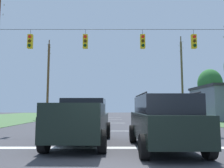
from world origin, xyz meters
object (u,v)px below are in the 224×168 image
(suv_black, at_px, (163,121))
(distant_car_crossing_white, at_px, (159,114))
(pickup_truck, at_px, (83,121))
(overhead_signal_span, at_px, (112,68))
(utility_pole_far_right, at_px, (182,77))
(utility_pole_far_left, at_px, (48,79))
(distant_car_oncoming, at_px, (92,113))
(distant_car_far_parked, at_px, (76,114))
(tree_roadside_left, at_px, (210,84))

(suv_black, xyz_separation_m, distant_car_crossing_white, (3.75, 18.57, -0.27))
(pickup_truck, bearing_deg, overhead_signal_span, 75.20)
(utility_pole_far_right, bearing_deg, utility_pole_far_left, 178.94)
(distant_car_oncoming, bearing_deg, overhead_signal_span, -80.57)
(distant_car_crossing_white, distance_m, utility_pole_far_right, 7.63)
(distant_car_crossing_white, xyz_separation_m, utility_pole_far_left, (-14.84, 4.17, 4.81))
(overhead_signal_span, bearing_deg, utility_pole_far_right, 58.76)
(utility_pole_far_right, distance_m, utility_pole_far_left, 19.11)
(distant_car_oncoming, height_order, distant_car_far_parked, same)
(overhead_signal_span, height_order, distant_car_far_parked, overhead_signal_span)
(pickup_truck, height_order, distant_car_oncoming, pickup_truck)
(distant_car_far_parked, relative_size, utility_pole_far_left, 0.39)
(distant_car_far_parked, bearing_deg, utility_pole_far_left, 134.05)
(overhead_signal_span, height_order, distant_car_crossing_white, overhead_signal_span)
(distant_car_crossing_white, bearing_deg, suv_black, -101.42)
(suv_black, height_order, utility_pole_far_right, utility_pole_far_right)
(distant_car_crossing_white, bearing_deg, utility_pole_far_right, 41.84)
(distant_car_oncoming, relative_size, utility_pole_far_right, 0.37)
(overhead_signal_span, distance_m, distant_car_far_parked, 12.86)
(overhead_signal_span, distance_m, pickup_truck, 5.79)
(utility_pole_far_left, height_order, tree_roadside_left, utility_pole_far_left)
(suv_black, bearing_deg, distant_car_crossing_white, 78.58)
(pickup_truck, height_order, utility_pole_far_right, utility_pole_far_right)
(distant_car_far_parked, xyz_separation_m, utility_pole_far_left, (-4.94, 5.11, 4.81))
(distant_car_oncoming, xyz_separation_m, utility_pole_far_right, (12.80, -0.52, 5.04))
(distant_car_far_parked, bearing_deg, distant_car_crossing_white, 5.40)
(pickup_truck, height_order, suv_black, suv_black)
(pickup_truck, relative_size, distant_car_oncoming, 1.24)
(distant_car_crossing_white, bearing_deg, overhead_signal_span, -114.34)
(tree_roadside_left, bearing_deg, overhead_signal_span, -132.27)
(distant_car_oncoming, xyz_separation_m, tree_roadside_left, (15.67, -2.83, 3.80))
(distant_car_oncoming, bearing_deg, utility_pole_far_left, -178.46)
(distant_car_crossing_white, height_order, distant_car_far_parked, same)
(pickup_truck, xyz_separation_m, distant_car_far_parked, (-2.95, 16.38, -0.18))
(suv_black, height_order, utility_pole_far_left, utility_pole_far_left)
(pickup_truck, bearing_deg, suv_black, -21.40)
(utility_pole_far_right, xyz_separation_m, tree_roadside_left, (2.87, -2.31, -1.24))
(pickup_truck, distance_m, suv_black, 3.44)
(distant_car_far_parked, bearing_deg, utility_pole_far_right, 18.54)
(pickup_truck, distance_m, distant_car_crossing_white, 18.66)
(pickup_truck, bearing_deg, utility_pole_far_right, 62.05)
(utility_pole_far_left, bearing_deg, distant_car_crossing_white, -15.70)
(utility_pole_far_right, bearing_deg, distant_car_crossing_white, -138.16)
(overhead_signal_span, xyz_separation_m, distant_car_far_parked, (-4.18, 11.70, -3.34))
(distant_car_oncoming, distance_m, tree_roadside_left, 16.37)
(pickup_truck, xyz_separation_m, suv_black, (3.20, -1.25, 0.09))
(pickup_truck, height_order, distant_car_far_parked, pickup_truck)
(pickup_truck, height_order, tree_roadside_left, tree_roadside_left)
(overhead_signal_span, relative_size, distant_car_far_parked, 4.26)
(suv_black, distance_m, utility_pole_far_left, 25.71)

